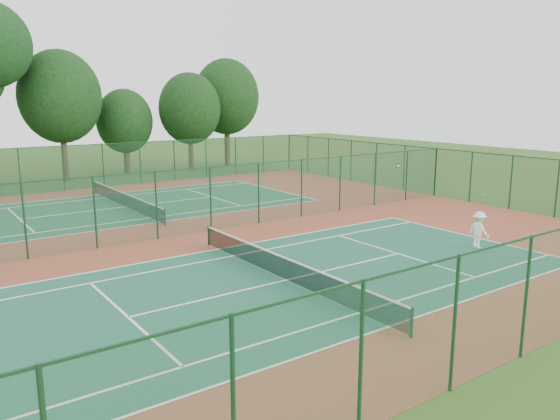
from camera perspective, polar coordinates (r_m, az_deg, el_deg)
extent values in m
plane|color=#2E531A|center=(29.15, -9.85, -2.56)|extent=(120.00, 120.00, 0.00)
cube|color=brown|center=(29.14, -9.85, -2.55)|extent=(40.00, 36.00, 0.01)
cube|color=#1B573E|center=(21.68, 0.62, -7.35)|extent=(23.77, 10.97, 0.01)
cube|color=#1B5531|center=(37.29, -15.86, 0.31)|extent=(23.77, 10.97, 0.01)
cube|color=#164426|center=(45.52, -19.84, 4.27)|extent=(40.00, 0.02, 3.50)
cube|color=#153A1D|center=(45.35, -19.99, 6.41)|extent=(40.00, 0.05, 0.05)
cube|color=#1B512C|center=(15.21, 21.31, -9.70)|extent=(40.00, 0.02, 3.50)
cube|color=#163C21|center=(14.69, 21.80, -3.47)|extent=(40.00, 0.05, 0.05)
cube|color=#17452D|center=(41.35, 15.93, 3.83)|extent=(0.02, 36.00, 3.50)
cube|color=#153A1B|center=(41.17, 16.06, 6.19)|extent=(0.05, 36.00, 0.05)
cube|color=#17472D|center=(28.77, -9.97, 0.82)|extent=(40.00, 0.02, 3.50)
cube|color=#153B1E|center=(28.50, -10.09, 4.20)|extent=(40.00, 0.05, 0.05)
cylinder|color=#143721|center=(17.10, 13.59, -11.37)|extent=(0.10, 0.10, 0.97)
cylinder|color=#143721|center=(26.77, -7.46, -2.69)|extent=(0.10, 0.10, 0.97)
cube|color=black|center=(21.53, 0.63, -6.17)|extent=(0.02, 12.80, 0.85)
cube|color=white|center=(21.40, 0.63, -5.06)|extent=(0.04, 12.80, 0.06)
cylinder|color=#163E26|center=(31.35, -11.94, -0.72)|extent=(0.10, 0.10, 0.97)
cylinder|color=#163E26|center=(43.21, -18.78, 2.28)|extent=(0.10, 0.10, 0.97)
cube|color=black|center=(37.20, -15.90, 1.02)|extent=(0.02, 12.80, 0.85)
cube|color=silver|center=(37.13, -15.94, 1.68)|extent=(0.04, 12.80, 0.06)
imported|color=white|center=(27.65, 20.06, -1.96)|extent=(0.78, 1.21, 1.76)
sphere|color=yellow|center=(29.65, -6.90, -2.13)|extent=(0.07, 0.07, 0.07)
sphere|color=gold|center=(29.95, -4.69, -1.95)|extent=(0.07, 0.07, 0.07)
sphere|color=#C9DC33|center=(27.41, -13.07, -3.51)|extent=(0.07, 0.07, 0.07)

